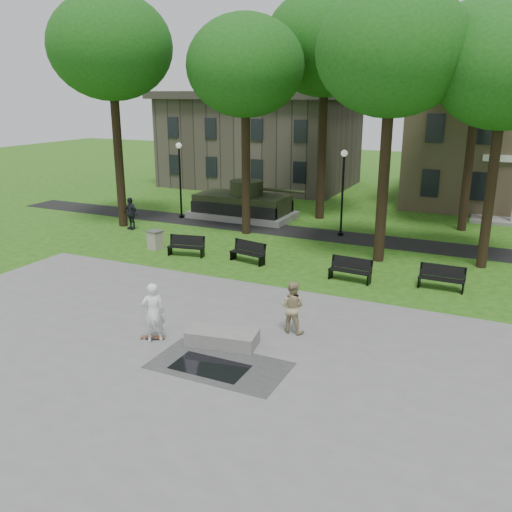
{
  "coord_description": "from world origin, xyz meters",
  "views": [
    {
      "loc": [
        8.76,
        -16.25,
        7.63
      ],
      "look_at": [
        -0.08,
        2.46,
        1.4
      ],
      "focal_mm": 38.0,
      "sensor_mm": 36.0,
      "label": 1
    }
  ],
  "objects_px": {
    "skateboarder": "(153,313)",
    "concrete_block": "(222,337)",
    "friend_watching": "(292,307)",
    "trash_bin": "(155,240)",
    "park_bench_0": "(187,245)"
  },
  "relations": [
    {
      "from": "friend_watching",
      "to": "trash_bin",
      "type": "xyz_separation_m",
      "value": [
        -10.03,
        6.41,
        -0.42
      ]
    },
    {
      "from": "concrete_block",
      "to": "friend_watching",
      "type": "distance_m",
      "value": 2.52
    },
    {
      "from": "concrete_block",
      "to": "park_bench_0",
      "type": "height_order",
      "value": "park_bench_0"
    },
    {
      "from": "concrete_block",
      "to": "park_bench_0",
      "type": "xyz_separation_m",
      "value": [
        -6.29,
        7.88,
        0.28
      ]
    },
    {
      "from": "concrete_block",
      "to": "skateboarder",
      "type": "relative_size",
      "value": 1.12
    },
    {
      "from": "park_bench_0",
      "to": "friend_watching",
      "type": "bearing_deg",
      "value": -48.16
    },
    {
      "from": "trash_bin",
      "to": "friend_watching",
      "type": "bearing_deg",
      "value": -32.57
    },
    {
      "from": "skateboarder",
      "to": "trash_bin",
      "type": "height_order",
      "value": "skateboarder"
    },
    {
      "from": "skateboarder",
      "to": "concrete_block",
      "type": "bearing_deg",
      "value": 157.88
    },
    {
      "from": "skateboarder",
      "to": "friend_watching",
      "type": "height_order",
      "value": "skateboarder"
    },
    {
      "from": "friend_watching",
      "to": "park_bench_0",
      "type": "xyz_separation_m",
      "value": [
        -7.92,
        6.09,
        -0.38
      ]
    },
    {
      "from": "park_bench_0",
      "to": "skateboarder",
      "type": "bearing_deg",
      "value": -74.53
    },
    {
      "from": "skateboarder",
      "to": "friend_watching",
      "type": "distance_m",
      "value": 4.49
    },
    {
      "from": "concrete_block",
      "to": "friend_watching",
      "type": "xyz_separation_m",
      "value": [
        1.64,
        1.79,
        0.66
      ]
    },
    {
      "from": "concrete_block",
      "to": "trash_bin",
      "type": "height_order",
      "value": "trash_bin"
    }
  ]
}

